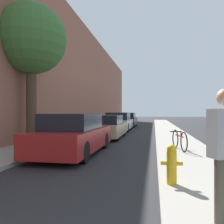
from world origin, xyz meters
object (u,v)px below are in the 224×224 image
at_px(parked_car_champagne, 106,127).
at_px(parked_car_white, 119,122).
at_px(parked_car_black, 127,120).
at_px(bicycle, 179,140).
at_px(parked_car_red, 74,135).
at_px(street_tree_near, 31,40).
at_px(fire_hydrant, 172,164).

xyz_separation_m(parked_car_champagne, parked_car_white, (-0.05, 5.08, 0.07)).
height_order(parked_car_black, bicycle, parked_car_black).
relative_size(parked_car_red, parked_car_white, 1.00).
bearing_deg(bicycle, street_tree_near, 162.63).
distance_m(parked_car_red, bicycle, 3.74).
height_order(parked_car_champagne, street_tree_near, street_tree_near).
bearing_deg(fire_hydrant, street_tree_near, 139.22).
distance_m(parked_car_white, street_tree_near, 9.99).
distance_m(parked_car_red, parked_car_white, 10.31).
height_order(parked_car_champagne, parked_car_black, parked_car_black).
height_order(fire_hydrant, bicycle, fire_hydrant).
bearing_deg(street_tree_near, parked_car_red, -30.55).
relative_size(parked_car_red, bicycle, 2.76).
xyz_separation_m(parked_car_champagne, fire_hydrant, (3.00, -8.57, -0.11)).
distance_m(parked_car_champagne, fire_hydrant, 9.08).
distance_m(parked_car_red, parked_car_black, 15.68).
bearing_deg(bicycle, parked_car_black, 92.49).
bearing_deg(fire_hydrant, parked_car_black, 99.13).
height_order(street_tree_near, bicycle, street_tree_near).
bearing_deg(bicycle, fire_hydrant, -108.99).
bearing_deg(parked_car_champagne, bicycle, -51.30).
relative_size(parked_car_black, fire_hydrant, 6.05).
bearing_deg(parked_car_black, fire_hydrant, -80.87).
xyz_separation_m(parked_car_red, bicycle, (3.65, 0.78, -0.20)).
height_order(parked_car_red, parked_car_black, parked_car_red).
bearing_deg(street_tree_near, parked_car_champagne, 56.25).
bearing_deg(parked_car_red, parked_car_white, 89.78).
relative_size(parked_car_white, street_tree_near, 0.76).
height_order(parked_car_champagne, parked_car_white, parked_car_white).
relative_size(parked_car_black, street_tree_near, 0.75).
bearing_deg(parked_car_red, bicycle, 12.05).
xyz_separation_m(parked_car_white, street_tree_near, (-2.49, -8.86, 3.88)).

